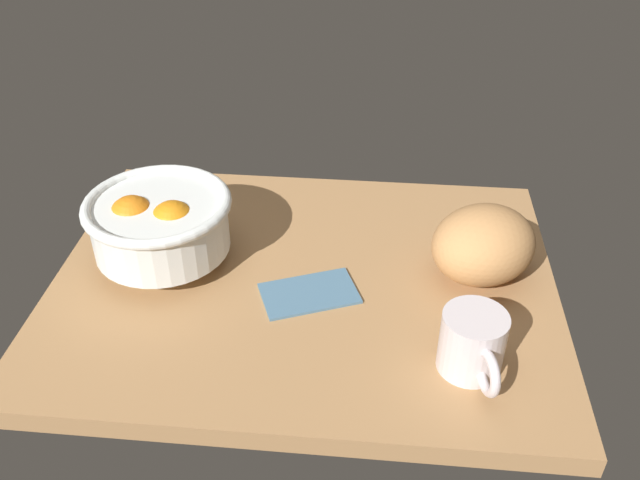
% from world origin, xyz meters
% --- Properties ---
extents(ground_plane, '(0.73, 0.57, 0.03)m').
position_xyz_m(ground_plane, '(0.00, 0.00, -0.01)').
color(ground_plane, '#A87A4C').
extents(fruit_bowl, '(0.21, 0.21, 0.11)m').
position_xyz_m(fruit_bowl, '(0.21, -0.02, 0.07)').
color(fruit_bowl, white).
rests_on(fruit_bowl, ground).
extents(bread_loaf, '(0.20, 0.20, 0.11)m').
position_xyz_m(bread_loaf, '(-0.25, -0.03, 0.05)').
color(bread_loaf, tan).
rests_on(bread_loaf, ground).
extents(napkin_folded, '(0.15, 0.12, 0.01)m').
position_xyz_m(napkin_folded, '(-0.01, 0.04, 0.00)').
color(napkin_folded, slate).
rests_on(napkin_folded, ground).
extents(mug, '(0.08, 0.12, 0.08)m').
position_xyz_m(mug, '(-0.22, 0.16, 0.04)').
color(mug, silver).
rests_on(mug, ground).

